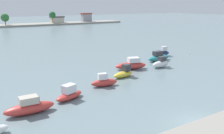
{
  "coord_description": "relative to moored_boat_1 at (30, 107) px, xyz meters",
  "views": [
    {
      "loc": [
        -16.41,
        -12.47,
        9.95
      ],
      "look_at": [
        2.28,
        17.73,
        0.86
      ],
      "focal_mm": 39.54,
      "sensor_mm": 36.0,
      "label": 1
    }
  ],
  "objects": [
    {
      "name": "ground_plane",
      "position": [
        11.74,
        -9.7,
        -0.64
      ],
      "size": [
        400.0,
        400.0,
        0.0
      ],
      "primitive_type": "plane",
      "color": "slate"
    },
    {
      "name": "moored_boat_1",
      "position": [
        0.0,
        0.0,
        0.0
      ],
      "size": [
        4.66,
        1.56,
        1.68
      ],
      "rotation": [
        0.0,
        0.0,
        -0.02
      ],
      "color": "#C63833",
      "rests_on": "ground"
    },
    {
      "name": "moored_boat_2",
      "position": [
        4.51,
        1.41,
        -0.05
      ],
      "size": [
        3.68,
        2.41,
        1.65
      ],
      "rotation": [
        0.0,
        0.0,
        0.36
      ],
      "color": "#C63833",
      "rests_on": "ground"
    },
    {
      "name": "moored_boat_3",
      "position": [
        9.88,
        3.24,
        -0.07
      ],
      "size": [
        3.56,
        1.73,
        1.67
      ],
      "rotation": [
        0.0,
        0.0,
        -0.18
      ],
      "color": "#C63833",
      "rests_on": "ground"
    },
    {
      "name": "moored_boat_4",
      "position": [
        14.22,
        5.22,
        -0.05
      ],
      "size": [
        3.48,
        1.74,
        1.75
      ],
      "rotation": [
        0.0,
        0.0,
        0.16
      ],
      "color": "yellow",
      "rests_on": "ground"
    },
    {
      "name": "moored_boat_5",
      "position": [
        17.71,
        8.24,
        0.04
      ],
      "size": [
        5.31,
        3.16,
        1.83
      ],
      "rotation": [
        0.0,
        0.0,
        -0.29
      ],
      "color": "#C63833",
      "rests_on": "ground"
    },
    {
      "name": "moored_boat_6",
      "position": [
        22.38,
        6.57,
        0.02
      ],
      "size": [
        3.32,
        1.33,
        1.74
      ],
      "rotation": [
        0.0,
        0.0,
        0.04
      ],
      "color": "white",
      "rests_on": "ground"
    },
    {
      "name": "moored_boat_7",
      "position": [
        25.39,
        10.41,
        0.0
      ],
      "size": [
        5.13,
        1.9,
        1.78
      ],
      "rotation": [
        0.0,
        0.0,
        0.06
      ],
      "color": "teal",
      "rests_on": "ground"
    },
    {
      "name": "moored_boat_8",
      "position": [
        28.71,
        13.18,
        0.01
      ],
      "size": [
        3.85,
        1.35,
        1.88
      ],
      "rotation": [
        0.0,
        0.0,
        -0.06
      ],
      "color": "navy",
      "rests_on": "ground"
    },
    {
      "name": "mooring_buoy_1",
      "position": [
        35.04,
        11.76,
        -0.52
      ],
      "size": [
        0.25,
        0.25,
        0.25
      ],
      "primitive_type": "sphere",
      "color": "white",
      "rests_on": "ground"
    }
  ]
}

